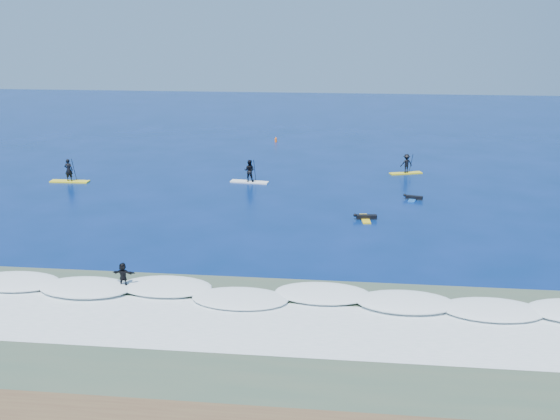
# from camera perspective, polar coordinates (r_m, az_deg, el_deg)

# --- Properties ---
(ground) EXTENTS (160.00, 160.00, 0.00)m
(ground) POSITION_cam_1_polar(r_m,az_deg,el_deg) (40.65, -2.56, -1.96)
(ground) COLOR #031B4A
(ground) RESTS_ON ground
(shallow_water) EXTENTS (90.00, 13.00, 0.01)m
(shallow_water) POSITION_cam_1_polar(r_m,az_deg,el_deg) (28.02, -6.97, -11.25)
(shallow_water) COLOR #3B503E
(shallow_water) RESTS_ON ground
(breaking_wave) EXTENTS (40.00, 6.00, 0.30)m
(breaking_wave) POSITION_cam_1_polar(r_m,az_deg,el_deg) (31.52, -5.33, -7.85)
(breaking_wave) COLOR white
(breaking_wave) RESTS_ON ground
(whitewater) EXTENTS (34.00, 5.00, 0.02)m
(whitewater) POSITION_cam_1_polar(r_m,az_deg,el_deg) (28.89, -6.52, -10.33)
(whitewater) COLOR silver
(whitewater) RESTS_ON ground
(sup_paddler_left) EXTENTS (3.30, 0.85, 2.31)m
(sup_paddler_left) POSITION_cam_1_polar(r_m,az_deg,el_deg) (55.71, -18.73, 3.17)
(sup_paddler_left) COLOR yellow
(sup_paddler_left) RESTS_ON ground
(sup_paddler_center) EXTENTS (3.29, 1.20, 2.26)m
(sup_paddler_center) POSITION_cam_1_polar(r_m,az_deg,el_deg) (52.65, -2.82, 3.43)
(sup_paddler_center) COLOR white
(sup_paddler_center) RESTS_ON ground
(sup_paddler_right) EXTENTS (3.01, 1.66, 2.06)m
(sup_paddler_right) POSITION_cam_1_polar(r_m,az_deg,el_deg) (56.75, 11.47, 4.06)
(sup_paddler_right) COLOR yellow
(sup_paddler_right) RESTS_ON ground
(prone_paddler_near) EXTENTS (1.63, 2.09, 0.43)m
(prone_paddler_near) POSITION_cam_1_polar(r_m,az_deg,el_deg) (43.35, 7.80, -0.68)
(prone_paddler_near) COLOR yellow
(prone_paddler_near) RESTS_ON ground
(prone_paddler_far) EXTENTS (1.49, 1.94, 0.39)m
(prone_paddler_far) POSITION_cam_1_polar(r_m,az_deg,el_deg) (48.75, 12.07, 1.08)
(prone_paddler_far) COLOR #1652AA
(prone_paddler_far) RESTS_ON ground
(wave_surfer) EXTENTS (1.87, 0.54, 1.35)m
(wave_surfer) POSITION_cam_1_polar(r_m,az_deg,el_deg) (32.70, -14.14, -5.90)
(wave_surfer) COLOR silver
(wave_surfer) RESTS_ON breaking_wave
(marker_buoy) EXTENTS (0.27, 0.27, 0.65)m
(marker_buoy) POSITION_cam_1_polar(r_m,az_deg,el_deg) (70.32, -0.39, 6.45)
(marker_buoy) COLOR #FC6016
(marker_buoy) RESTS_ON ground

